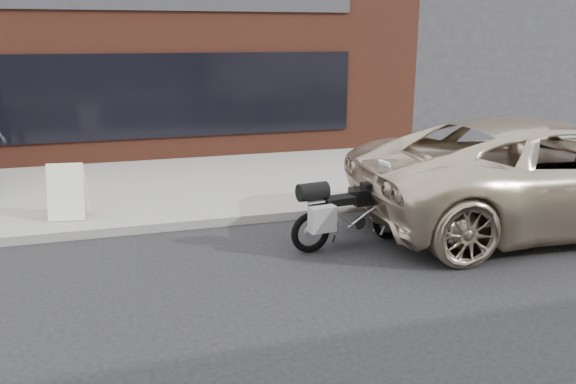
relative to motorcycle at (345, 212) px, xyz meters
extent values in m
plane|color=black|center=(-0.42, -2.56, -0.55)|extent=(120.00, 120.00, 0.00)
cube|color=gray|center=(-0.42, 4.44, -0.48)|extent=(44.00, 6.00, 0.15)
cube|color=#5E2C1E|center=(-2.42, 11.44, 1.70)|extent=(14.00, 10.00, 4.50)
cube|color=black|center=(-2.42, 6.41, 1.15)|extent=(10.00, 0.08, 2.00)
cube|color=#2A2A2F|center=(9.58, 11.44, 2.45)|extent=(10.00, 10.00, 6.00)
torus|color=black|center=(-0.56, -0.06, -0.24)|extent=(0.63, 0.19, 0.62)
torus|color=black|center=(0.82, 0.14, -0.24)|extent=(0.63, 0.19, 0.62)
cube|color=#B7B7BC|center=(0.08, 0.03, -0.16)|extent=(0.54, 0.35, 0.35)
cube|color=black|center=(0.36, 0.07, 0.21)|extent=(0.50, 0.36, 0.24)
cube|color=black|center=(-0.10, 0.01, 0.19)|extent=(0.54, 0.33, 0.11)
cube|color=black|center=(-0.42, -0.04, 0.12)|extent=(0.30, 0.24, 0.13)
cube|color=black|center=(0.64, 0.11, 0.33)|extent=(0.20, 0.24, 0.20)
cube|color=silver|center=(0.70, 0.12, 0.57)|extent=(0.17, 0.29, 0.31)
cylinder|color=black|center=(0.57, 0.10, 0.40)|extent=(0.12, 0.65, 0.03)
cube|color=#B7B7BC|center=(-0.53, -0.05, 0.25)|extent=(0.30, 0.31, 0.03)
cube|color=gray|center=(-0.46, -0.29, 0.03)|extent=(0.41, 0.22, 0.37)
cylinder|color=black|center=(-0.53, -0.05, 0.38)|extent=(0.48, 0.32, 0.26)
cylinder|color=#B7B7BC|center=(-0.31, 0.13, -0.23)|extent=(0.52, 0.14, 0.18)
imported|color=#C0AE95|center=(3.61, 0.04, 0.35)|extent=(6.62, 3.33, 1.80)
cube|color=white|center=(-4.09, 2.12, 0.06)|extent=(0.61, 0.35, 0.92)
cube|color=white|center=(-4.06, 2.36, 0.06)|extent=(0.61, 0.35, 0.92)
camera|label=1|loc=(-3.06, -7.43, 2.55)|focal=35.00mm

